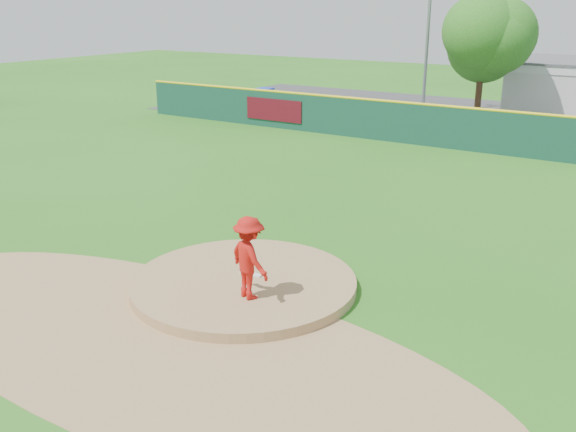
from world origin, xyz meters
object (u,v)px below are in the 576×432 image
Objects in this scene: playground_slide at (264,99)px; light_pole_left at (429,13)px; van at (491,125)px; deciduous_tree at (483,42)px; pitcher at (249,258)px.

playground_slide is 11.40m from light_pole_left.
playground_slide is (-14.89, 1.20, 0.00)m from van.
deciduous_tree is at bearing 10.53° from playground_slide.
light_pole_left reaches higher than van.
playground_slide is 13.82m from deciduous_tree.
deciduous_tree reaches higher than pitcher.
pitcher is 26.10m from deciduous_tree.
pitcher is 28.16m from playground_slide.
van is at bearing -43.99° from light_pole_left.
pitcher is 0.26× the size of deciduous_tree.
van is 9.70m from light_pole_left.
playground_slide is at bearing -169.47° from deciduous_tree.
light_pole_left is (-4.00, 2.00, 1.50)m from deciduous_tree.
deciduous_tree reaches higher than van.
deciduous_tree is at bearing -62.90° from pitcher.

